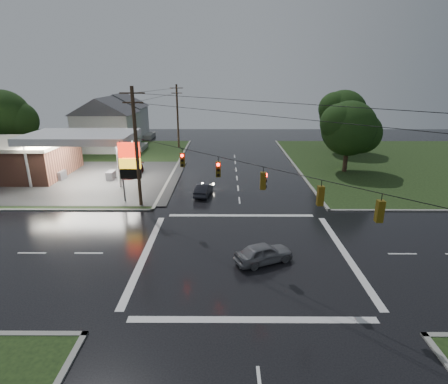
{
  "coord_description": "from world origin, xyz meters",
  "views": [
    {
      "loc": [
        -1.38,
        -21.83,
        11.83
      ],
      "look_at": [
        -1.51,
        4.62,
        3.0
      ],
      "focal_mm": 28.0,
      "sensor_mm": 36.0,
      "label": 1
    }
  ],
  "objects_px": {
    "tree_ne_near": "(350,129)",
    "car_pump": "(132,171)",
    "tree_nw_behind": "(4,116)",
    "car_crossing": "(264,253)",
    "utility_pole_n": "(178,115)",
    "tree_ne_far": "(344,114)",
    "utility_pole_nw": "(136,146)",
    "house_near": "(107,123)",
    "car_north": "(204,189)",
    "gas_station": "(26,156)",
    "house_far": "(121,115)",
    "pylon_sign": "(130,162)"
  },
  "relations": [
    {
      "from": "utility_pole_n",
      "to": "house_far",
      "type": "relative_size",
      "value": 0.95
    },
    {
      "from": "tree_nw_behind",
      "to": "tree_ne_near",
      "type": "xyz_separation_m",
      "value": [
        47.98,
        -8.0,
        -0.62
      ]
    },
    {
      "from": "tree_ne_near",
      "to": "car_pump",
      "type": "xyz_separation_m",
      "value": [
        -27.14,
        -2.0,
        -4.91
      ]
    },
    {
      "from": "utility_pole_nw",
      "to": "tree_ne_far",
      "type": "relative_size",
      "value": 1.12
    },
    {
      "from": "car_north",
      "to": "car_crossing",
      "type": "xyz_separation_m",
      "value": [
        4.83,
        -13.74,
        0.05
      ]
    },
    {
      "from": "utility_pole_nw",
      "to": "pylon_sign",
      "type": "bearing_deg",
      "value": 135.0
    },
    {
      "from": "gas_station",
      "to": "tree_ne_far",
      "type": "height_order",
      "value": "tree_ne_far"
    },
    {
      "from": "house_near",
      "to": "tree_ne_far",
      "type": "distance_m",
      "value": 38.19
    },
    {
      "from": "utility_pole_nw",
      "to": "tree_ne_far",
      "type": "height_order",
      "value": "utility_pole_nw"
    },
    {
      "from": "car_north",
      "to": "car_crossing",
      "type": "height_order",
      "value": "car_crossing"
    },
    {
      "from": "tree_ne_far",
      "to": "gas_station",
      "type": "bearing_deg",
      "value": -161.54
    },
    {
      "from": "car_crossing",
      "to": "tree_nw_behind",
      "type": "bearing_deg",
      "value": 24.03
    },
    {
      "from": "tree_ne_far",
      "to": "car_north",
      "type": "height_order",
      "value": "tree_ne_far"
    },
    {
      "from": "gas_station",
      "to": "utility_pole_n",
      "type": "bearing_deg",
      "value": 48.53
    },
    {
      "from": "car_crossing",
      "to": "car_pump",
      "type": "xyz_separation_m",
      "value": [
        -14.15,
        21.16,
        -0.02
      ]
    },
    {
      "from": "tree_ne_near",
      "to": "car_pump",
      "type": "distance_m",
      "value": 27.65
    },
    {
      "from": "utility_pole_nw",
      "to": "house_near",
      "type": "height_order",
      "value": "utility_pole_nw"
    },
    {
      "from": "utility_pole_n",
      "to": "house_near",
      "type": "xyz_separation_m",
      "value": [
        -11.45,
        -2.0,
        -1.06
      ]
    },
    {
      "from": "tree_ne_far",
      "to": "house_near",
      "type": "bearing_deg",
      "value": 176.99
    },
    {
      "from": "utility_pole_nw",
      "to": "tree_nw_behind",
      "type": "xyz_separation_m",
      "value": [
        -24.34,
        20.49,
        0.46
      ]
    },
    {
      "from": "utility_pole_n",
      "to": "tree_nw_behind",
      "type": "height_order",
      "value": "utility_pole_n"
    },
    {
      "from": "car_north",
      "to": "car_pump",
      "type": "height_order",
      "value": "car_pump"
    },
    {
      "from": "tree_ne_near",
      "to": "car_pump",
      "type": "height_order",
      "value": "tree_ne_near"
    },
    {
      "from": "house_near",
      "to": "tree_ne_near",
      "type": "xyz_separation_m",
      "value": [
        35.09,
        -14.01,
        1.16
      ]
    },
    {
      "from": "utility_pole_n",
      "to": "car_crossing",
      "type": "xyz_separation_m",
      "value": [
        10.65,
        -39.17,
        -4.8
      ]
    },
    {
      "from": "car_north",
      "to": "car_crossing",
      "type": "distance_m",
      "value": 14.56
    },
    {
      "from": "car_crossing",
      "to": "car_pump",
      "type": "height_order",
      "value": "car_crossing"
    },
    {
      "from": "tree_ne_far",
      "to": "car_north",
      "type": "relative_size",
      "value": 2.6
    },
    {
      "from": "pylon_sign",
      "to": "utility_pole_nw",
      "type": "xyz_separation_m",
      "value": [
        1.0,
        -1.0,
        1.71
      ]
    },
    {
      "from": "tree_ne_near",
      "to": "car_north",
      "type": "height_order",
      "value": "tree_ne_near"
    },
    {
      "from": "tree_nw_behind",
      "to": "car_crossing",
      "type": "bearing_deg",
      "value": -41.68
    },
    {
      "from": "utility_pole_n",
      "to": "car_pump",
      "type": "bearing_deg",
      "value": -101.0
    },
    {
      "from": "tree_ne_far",
      "to": "car_crossing",
      "type": "xyz_separation_m",
      "value": [
        -16.0,
        -35.16,
        -5.51
      ]
    },
    {
      "from": "utility_pole_n",
      "to": "tree_ne_near",
      "type": "xyz_separation_m",
      "value": [
        23.64,
        -16.01,
        0.09
      ]
    },
    {
      "from": "pylon_sign",
      "to": "car_north",
      "type": "relative_size",
      "value": 1.59
    },
    {
      "from": "car_crossing",
      "to": "house_far",
      "type": "bearing_deg",
      "value": 0.89
    },
    {
      "from": "tree_nw_behind",
      "to": "car_pump",
      "type": "distance_m",
      "value": 23.77
    },
    {
      "from": "utility_pole_nw",
      "to": "utility_pole_n",
      "type": "distance_m",
      "value": 28.5
    },
    {
      "from": "car_pump",
      "to": "utility_pole_n",
      "type": "bearing_deg",
      "value": 86.05
    },
    {
      "from": "house_far",
      "to": "car_crossing",
      "type": "xyz_separation_m",
      "value": [
        23.11,
        -49.17,
        -3.73
      ]
    },
    {
      "from": "utility_pole_n",
      "to": "house_near",
      "type": "distance_m",
      "value": 11.67
    },
    {
      "from": "pylon_sign",
      "to": "tree_ne_far",
      "type": "bearing_deg",
      "value": 40.35
    },
    {
      "from": "car_pump",
      "to": "tree_ne_near",
      "type": "bearing_deg",
      "value": 11.26
    },
    {
      "from": "tree_ne_far",
      "to": "car_crossing",
      "type": "relative_size",
      "value": 2.48
    },
    {
      "from": "car_crossing",
      "to": "tree_ne_far",
      "type": "bearing_deg",
      "value": -48.74
    },
    {
      "from": "car_north",
      "to": "utility_pole_n",
      "type": "bearing_deg",
      "value": -67.64
    },
    {
      "from": "gas_station",
      "to": "utility_pole_nw",
      "type": "distance_m",
      "value": 19.38
    },
    {
      "from": "tree_nw_behind",
      "to": "car_crossing",
      "type": "height_order",
      "value": "tree_nw_behind"
    },
    {
      "from": "house_near",
      "to": "house_far",
      "type": "height_order",
      "value": "same"
    },
    {
      "from": "utility_pole_n",
      "to": "tree_ne_far",
      "type": "xyz_separation_m",
      "value": [
        26.65,
        -4.01,
        0.71
      ]
    }
  ]
}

